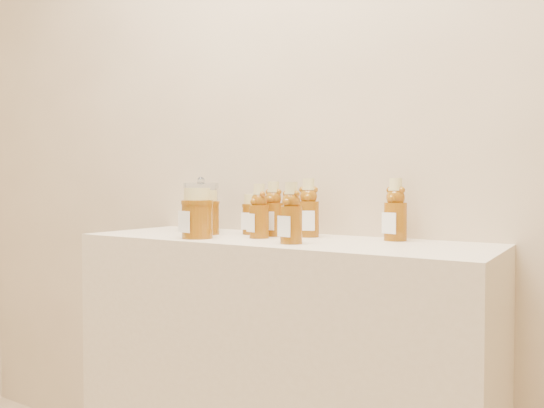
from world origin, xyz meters
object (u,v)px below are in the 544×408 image
Objects in this scene: bear_bottle_back_left at (273,205)px; honey_jar_left at (206,212)px; glass_canister at (201,205)px; bear_bottle_front_left at (259,207)px; display_table at (277,394)px.

honey_jar_left is at bearing -162.54° from bear_bottle_back_left.
honey_jar_left is (-0.21, -0.07, -0.02)m from bear_bottle_back_left.
bear_bottle_back_left is 1.05× the size of glass_canister.
bear_bottle_back_left reaches higher than bear_bottle_front_left.
display_table is 6.45× the size of bear_bottle_back_left.
glass_canister is (-0.29, 0.08, -0.00)m from bear_bottle_front_left.
display_table is 0.58m from honey_jar_left.
display_table is at bearing -51.29° from bear_bottle_back_left.
glass_canister is at bearing -174.06° from bear_bottle_front_left.
bear_bottle_back_left is at bearing 129.29° from display_table.
display_table is 6.76× the size of bear_bottle_front_left.
bear_bottle_back_left is 1.35× the size of honey_jar_left.
glass_canister is at bearing 168.16° from display_table.
honey_jar_left is 0.78× the size of glass_canister.
bear_bottle_front_left is (-0.00, -0.08, -0.00)m from bear_bottle_back_left.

